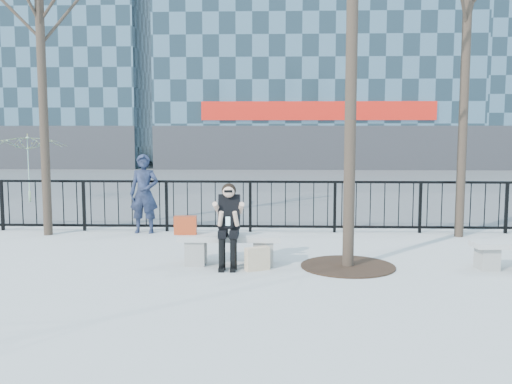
{
  "coord_description": "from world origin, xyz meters",
  "views": [
    {
      "loc": [
        0.75,
        -9.06,
        2.18
      ],
      "look_at": [
        0.4,
        0.8,
        1.1
      ],
      "focal_mm": 40.0,
      "sensor_mm": 36.0,
      "label": 1
    }
  ],
  "objects": [
    {
      "name": "ground",
      "position": [
        0.0,
        0.0,
        0.0
      ],
      "size": [
        120.0,
        120.0,
        0.0
      ],
      "primitive_type": "plane",
      "color": "#A5A6A0",
      "rests_on": "ground"
    },
    {
      "name": "bench_main",
      "position": [
        0.0,
        0.0,
        0.3
      ],
      "size": [
        1.65,
        0.46,
        0.49
      ],
      "color": "gray",
      "rests_on": "ground"
    },
    {
      "name": "railing",
      "position": [
        0.0,
        3.0,
        0.55
      ],
      "size": [
        14.0,
        0.06,
        1.1
      ],
      "color": "black",
      "rests_on": "ground"
    },
    {
      "name": "handbag",
      "position": [
        -0.72,
        0.02,
        0.64
      ],
      "size": [
        0.37,
        0.19,
        0.3
      ],
      "primitive_type": "cube",
      "rotation": [
        0.0,
        0.0,
        0.06
      ],
      "color": "#AD3515",
      "rests_on": "bench_main"
    },
    {
      "name": "vendor_umbrella",
      "position": [
        -6.69,
        7.75,
        1.03
      ],
      "size": [
        2.76,
        2.79,
        2.07
      ],
      "primitive_type": "imported",
      "rotation": [
        0.0,
        0.0,
        0.25
      ],
      "color": "#E3F336",
      "rests_on": "ground"
    },
    {
      "name": "street_surface",
      "position": [
        0.0,
        15.0,
        0.0
      ],
      "size": [
        60.0,
        23.0,
        0.01
      ],
      "primitive_type": "cube",
      "color": "#474747",
      "rests_on": "ground"
    },
    {
      "name": "seated_woman",
      "position": [
        0.0,
        -0.16,
        0.67
      ],
      "size": [
        0.5,
        0.64,
        1.34
      ],
      "color": "black",
      "rests_on": "ground"
    },
    {
      "name": "standing_man",
      "position": [
        -2.04,
        2.8,
        0.84
      ],
      "size": [
        0.62,
        0.42,
        1.67
      ],
      "primitive_type": "imported",
      "rotation": [
        0.0,
        0.0,
        -0.03
      ],
      "color": "black",
      "rests_on": "ground"
    },
    {
      "name": "tree_grate",
      "position": [
        1.9,
        -0.1,
        0.01
      ],
      "size": [
        1.5,
        1.5,
        0.02
      ],
      "primitive_type": "cylinder",
      "color": "black",
      "rests_on": "ground"
    },
    {
      "name": "shopping_bag",
      "position": [
        0.46,
        -0.36,
        0.18
      ],
      "size": [
        0.4,
        0.3,
        0.36
      ],
      "primitive_type": "cube",
      "rotation": [
        0.0,
        0.0,
        0.47
      ],
      "color": "beige",
      "rests_on": "ground"
    }
  ]
}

